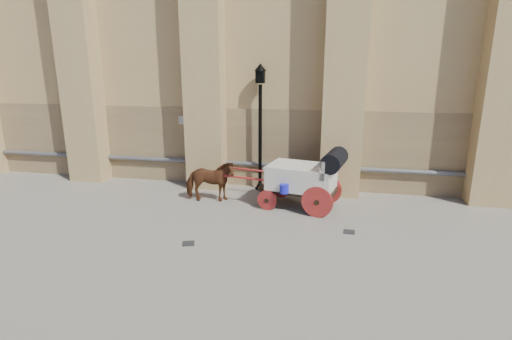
# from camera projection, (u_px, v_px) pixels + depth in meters

# --- Properties ---
(ground) EXTENTS (90.00, 90.00, 0.00)m
(ground) POSITION_uv_depth(u_px,v_px,m) (203.00, 223.00, 11.98)
(ground) COLOR slate
(ground) RESTS_ON ground
(horse) EXTENTS (1.83, 1.05, 1.46)m
(horse) POSITION_uv_depth(u_px,v_px,m) (210.00, 181.00, 13.68)
(horse) COLOR brown
(horse) RESTS_ON ground
(carriage) EXTENTS (4.78, 2.14, 2.02)m
(carriage) POSITION_uv_depth(u_px,v_px,m) (306.00, 176.00, 12.99)
(carriage) COLOR black
(carriage) RESTS_ON ground
(street_lamp) EXTENTS (0.43, 0.43, 4.64)m
(street_lamp) POSITION_uv_depth(u_px,v_px,m) (260.00, 124.00, 14.57)
(street_lamp) COLOR black
(street_lamp) RESTS_ON ground
(drain_grate_near) EXTENTS (0.41, 0.41, 0.01)m
(drain_grate_near) POSITION_uv_depth(u_px,v_px,m) (188.00, 243.00, 10.64)
(drain_grate_near) COLOR black
(drain_grate_near) RESTS_ON ground
(drain_grate_far) EXTENTS (0.34, 0.34, 0.01)m
(drain_grate_far) POSITION_uv_depth(u_px,v_px,m) (349.00, 232.00, 11.36)
(drain_grate_far) COLOR black
(drain_grate_far) RESTS_ON ground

